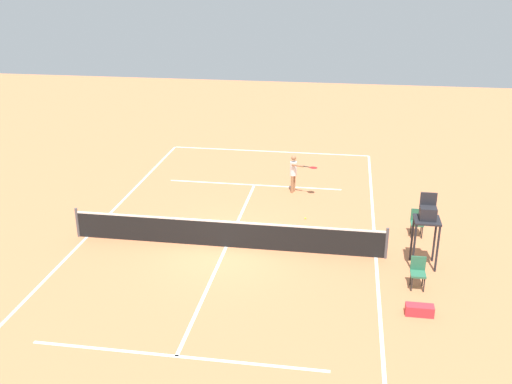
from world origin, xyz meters
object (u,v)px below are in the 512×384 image
(tennis_ball, at_px, (305,218))
(courtside_chair_mid, at_px, (417,221))
(umpire_chair, at_px, (427,219))
(courtside_chair_near, at_px, (418,271))
(player_serving, at_px, (294,171))
(equipment_bag, at_px, (420,310))

(tennis_ball, distance_m, courtside_chair_mid, 4.08)
(tennis_ball, bearing_deg, umpire_chair, 142.44)
(umpire_chair, bearing_deg, tennis_ball, -37.56)
(umpire_chair, height_order, courtside_chair_near, umpire_chair)
(player_serving, xyz_separation_m, courtside_chair_near, (-4.34, 7.21, -0.42))
(player_serving, xyz_separation_m, equipment_bag, (-4.28, 8.72, -0.80))
(player_serving, xyz_separation_m, tennis_ball, (-0.69, 2.73, -0.92))
(player_serving, relative_size, tennis_ball, 23.64)
(courtside_chair_mid, relative_size, equipment_bag, 1.25)
(player_serving, bearing_deg, courtside_chair_mid, 69.19)
(umpire_chair, xyz_separation_m, equipment_bag, (0.38, 2.95, -1.46))
(equipment_bag, bearing_deg, courtside_chair_near, -92.55)
(courtside_chair_near, height_order, equipment_bag, courtside_chair_near)
(player_serving, xyz_separation_m, courtside_chair_mid, (-4.66, 3.52, -0.42))
(umpire_chair, relative_size, courtside_chair_near, 2.54)
(tennis_ball, height_order, courtside_chair_near, courtside_chair_near)
(player_serving, bearing_deg, courtside_chair_near, 47.33)
(tennis_ball, height_order, courtside_chair_mid, courtside_chair_mid)
(courtside_chair_near, height_order, courtside_chair_mid, same)
(umpire_chair, bearing_deg, equipment_bag, 82.74)
(player_serving, relative_size, courtside_chair_near, 1.69)
(umpire_chair, xyz_separation_m, courtside_chair_near, (0.31, 1.44, -1.07))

